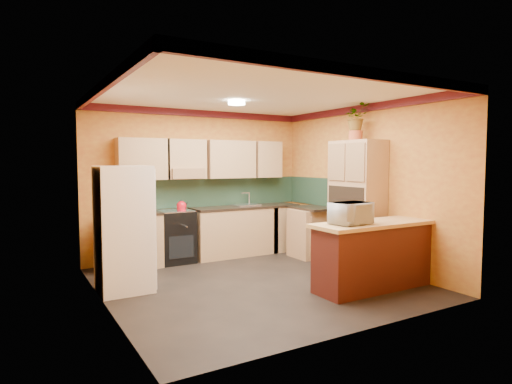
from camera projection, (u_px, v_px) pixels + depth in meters
room_shell at (248, 139)px, 6.33m from camera, size 4.24×4.24×2.72m
base_cabinets_back at (208, 234)px, 7.76m from camera, size 3.65×0.60×0.88m
countertop_back at (208, 209)px, 7.73m from camera, size 3.65×0.62×0.04m
stove at (175, 236)px, 7.45m from camera, size 0.58×0.58×0.91m
kettle at (181, 205)px, 7.42m from camera, size 0.18×0.18×0.18m
sink at (246, 205)px, 8.12m from camera, size 0.48×0.40×0.03m
base_cabinets_right at (313, 233)px, 7.94m from camera, size 0.60×0.80×0.88m
countertop_right at (314, 208)px, 7.90m from camera, size 0.62×0.80×0.04m
fridge at (124, 229)px, 5.76m from camera, size 0.68×0.66×1.70m
pantry at (357, 205)px, 7.00m from camera, size 0.48×0.90×2.10m
fern_pot at (356, 136)px, 6.96m from camera, size 0.22×0.22×0.16m
fern at (356, 117)px, 6.94m from camera, size 0.41×0.36×0.44m
breakfast_bar at (375, 257)px, 5.91m from camera, size 1.80×0.55×0.88m
bar_top at (375, 224)px, 5.88m from camera, size 1.90×0.65×0.05m
microwave at (351, 213)px, 5.64m from camera, size 0.56×0.41×0.29m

